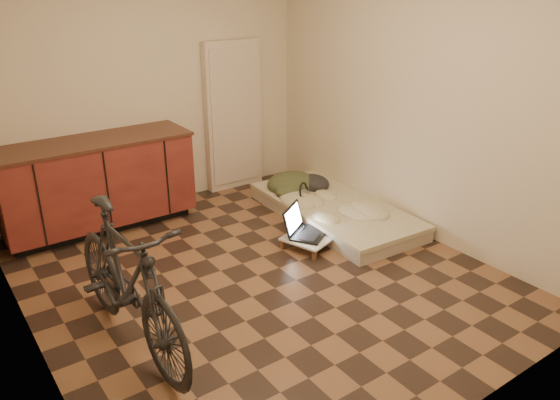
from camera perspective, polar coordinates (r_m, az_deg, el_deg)
room_shell at (r=4.16m, az=-2.60°, el=7.75°), size 3.50×4.00×2.60m
cabinets at (r=5.61m, az=-18.56°, el=1.62°), size 1.84×0.62×0.91m
appliance_panel at (r=6.36m, az=-4.90°, el=8.72°), size 0.70×0.10×1.70m
bicycle at (r=3.72m, az=-15.72°, el=-7.53°), size 0.57×1.72×1.10m
futon at (r=5.71m, az=5.70°, el=-1.09°), size 1.03×1.97×0.17m
clothing_pile at (r=6.03m, az=1.83°, el=2.43°), size 0.63×0.53×0.24m
headphones at (r=5.72m, az=2.52°, el=0.86°), size 0.33×0.33×0.17m
lap_desk at (r=5.17m, az=3.75°, el=-3.50°), size 0.73×0.59×0.11m
laptop at (r=5.11m, az=2.56°, el=-3.03°), size 0.51×0.49×0.26m
mouse at (r=5.28m, az=5.26°, el=-2.62°), size 0.09×0.12×0.04m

